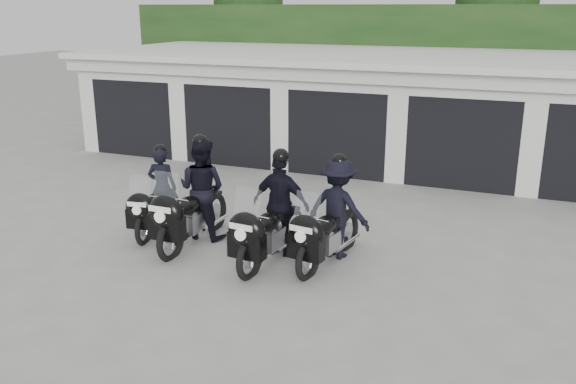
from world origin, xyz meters
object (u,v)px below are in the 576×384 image
at_px(police_bike_a, 157,197).
at_px(police_bike_d, 333,215).
at_px(police_bike_b, 196,196).
at_px(police_bike_c, 276,212).

height_order(police_bike_a, police_bike_d, police_bike_d).
bearing_deg(police_bike_b, police_bike_c, -6.38).
height_order(police_bike_b, police_bike_c, police_bike_b).
bearing_deg(police_bike_d, police_bike_a, -172.00).
relative_size(police_bike_a, police_bike_d, 0.90).
bearing_deg(police_bike_c, police_bike_d, 23.63).
relative_size(police_bike_b, police_bike_c, 1.04).
relative_size(police_bike_b, police_bike_d, 1.08).
distance_m(police_bike_b, police_bike_d, 2.63).
relative_size(police_bike_a, police_bike_b, 0.83).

